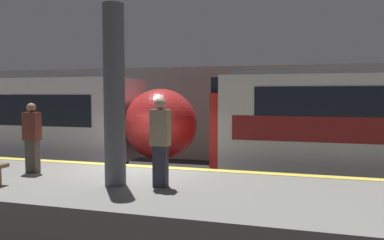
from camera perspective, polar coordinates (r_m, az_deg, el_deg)
ground_plane at (r=10.38m, az=-7.94°, el=-12.31°), size 120.00×120.00×0.00m
platform at (r=8.61m, az=-13.18°, el=-12.31°), size 40.00×3.79×1.02m
station_rear_barrier at (r=16.35m, az=1.52°, el=0.98°), size 50.00×0.15×4.08m
support_pillar_near at (r=7.89m, az=-11.76°, el=3.67°), size 0.44×0.44×3.73m
person_waiting at (r=9.79m, az=-23.19°, el=-2.25°), size 0.38×0.24×1.68m
person_walking at (r=7.63m, az=-4.84°, el=-2.96°), size 0.38×0.24×1.83m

